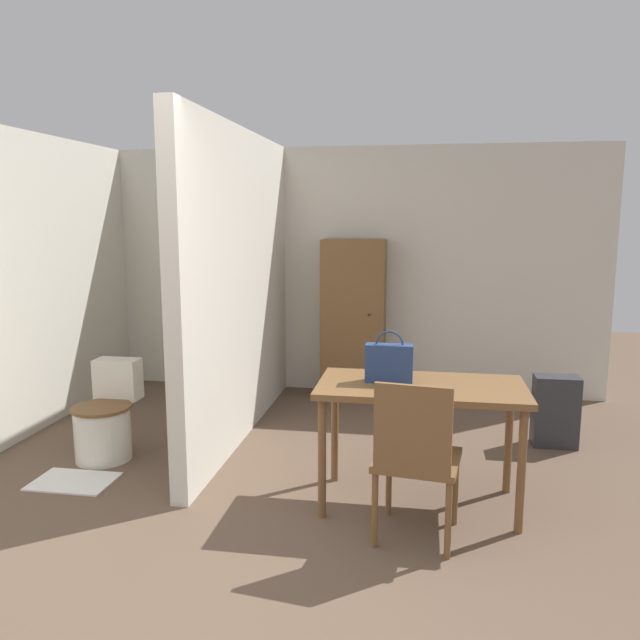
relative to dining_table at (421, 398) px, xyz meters
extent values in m
plane|color=brown|center=(-0.95, -1.43, -0.70)|extent=(16.00, 16.00, 0.00)
cube|color=beige|center=(-0.95, 2.62, 0.55)|extent=(5.52, 0.12, 2.50)
cube|color=beige|center=(-1.49, 1.13, 0.55)|extent=(0.12, 2.85, 2.50)
cube|color=brown|center=(0.00, 0.00, 0.07)|extent=(1.27, 0.67, 0.04)
cylinder|color=brown|center=(-0.58, -0.27, -0.32)|extent=(0.05, 0.05, 0.75)
cylinder|color=brown|center=(0.58, -0.27, -0.32)|extent=(0.05, 0.05, 0.75)
cylinder|color=brown|center=(-0.58, 0.27, -0.32)|extent=(0.05, 0.05, 0.75)
cylinder|color=brown|center=(0.58, 0.27, -0.32)|extent=(0.05, 0.05, 0.75)
cube|color=brown|center=(-0.01, -0.40, -0.24)|extent=(0.52, 0.52, 0.04)
cube|color=brown|center=(-0.04, -0.61, 0.01)|extent=(0.41, 0.09, 0.47)
cylinder|color=brown|center=(-0.18, -0.18, -0.48)|extent=(0.04, 0.04, 0.44)
cylinder|color=brown|center=(0.21, -0.23, -0.48)|extent=(0.04, 0.04, 0.44)
cylinder|color=brown|center=(-0.23, -0.57, -0.48)|extent=(0.04, 0.04, 0.44)
cylinder|color=brown|center=(0.16, -0.63, -0.48)|extent=(0.04, 0.04, 0.44)
cylinder|color=silver|center=(-2.35, 0.36, -0.50)|extent=(0.41, 0.41, 0.39)
cylinder|color=brown|center=(-2.35, 0.36, -0.29)|extent=(0.44, 0.44, 0.02)
cube|color=silver|center=(-2.35, 0.64, -0.15)|extent=(0.34, 0.18, 0.32)
cube|color=navy|center=(-0.20, 0.02, 0.21)|extent=(0.29, 0.10, 0.24)
torus|color=navy|center=(-0.20, 0.02, 0.33)|extent=(0.17, 0.01, 0.17)
cube|color=brown|center=(-0.68, 2.35, 0.10)|extent=(0.62, 0.38, 1.59)
sphere|color=black|center=(-0.51, 2.14, 0.18)|extent=(0.02, 0.02, 0.02)
cube|color=silver|center=(-2.35, -0.06, -0.69)|extent=(0.55, 0.38, 0.01)
cube|color=#2D2D33|center=(1.06, 1.22, -0.41)|extent=(0.34, 0.20, 0.57)
camera|label=1|loc=(-0.01, -3.78, 1.11)|focal=35.00mm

